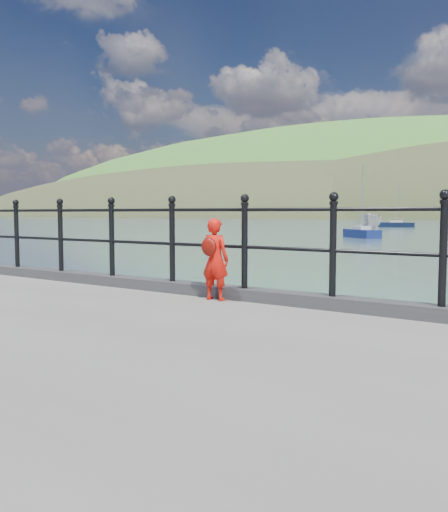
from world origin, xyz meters
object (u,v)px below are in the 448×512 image
Objects in this scene: railing at (207,234)px; sailboat_left at (397,225)px; child at (215,259)px; launch_white at (371,222)px; sailboat_port at (362,234)px.

sailboat_left is at bearing 105.27° from railing.
child is 56.85m from launch_white.
sailboat_port is at bearing -88.03° from sailboat_left.
railing reaches higher than launch_white.
launch_white is 16.06m from sailboat_port.
sailboat_left reaches higher than sailboat_port.
child is 77.28m from sailboat_left.
railing is 0.50m from child.
sailboat_left is (-20.58, 74.48, -1.19)m from child.
child is (0.32, -0.26, -0.30)m from railing.
sailboat_port reaches higher than launch_white.
child is at bearing -85.25° from sailboat_left.
child is at bearing -30.11° from sailboat_port.
child is 40.82m from sailboat_port.
sailboat_left is 1.11× the size of sailboat_port.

